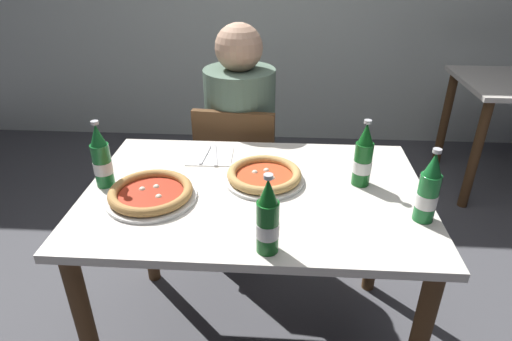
{
  "coord_description": "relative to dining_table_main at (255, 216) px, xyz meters",
  "views": [
    {
      "loc": [
        0.09,
        -1.31,
        1.54
      ],
      "look_at": [
        0.0,
        0.05,
        0.8
      ],
      "focal_mm": 30.25,
      "sensor_mm": 36.0,
      "label": 1
    }
  ],
  "objects": [
    {
      "name": "beer_bottle_left",
      "position": [
        0.54,
        -0.15,
        0.22
      ],
      "size": [
        0.07,
        0.07,
        0.25
      ],
      "color": "#196B2D",
      "rests_on": "dining_table_main"
    },
    {
      "name": "beer_bottle_extra",
      "position": [
        -0.54,
        0.0,
        0.22
      ],
      "size": [
        0.07,
        0.07,
        0.25
      ],
      "color": "#196B2D",
      "rests_on": "dining_table_main"
    },
    {
      "name": "ground_plane",
      "position": [
        0.0,
        0.0,
        -0.64
      ],
      "size": [
        8.0,
        8.0,
        0.0
      ],
      "primitive_type": "plane",
      "color": "#4C4C51"
    },
    {
      "name": "dining_table_main",
      "position": [
        0.0,
        0.0,
        0.0
      ],
      "size": [
        1.2,
        0.8,
        0.75
      ],
      "color": "silver",
      "rests_on": "ground_plane"
    },
    {
      "name": "chair_behind_table",
      "position": [
        -0.12,
        0.61,
        -0.15
      ],
      "size": [
        0.44,
        0.44,
        0.85
      ],
      "rotation": [
        0.0,
        0.0,
        3.05
      ],
      "color": "brown",
      "rests_on": "ground_plane"
    },
    {
      "name": "diner_seated",
      "position": [
        -0.12,
        0.66,
        -0.05
      ],
      "size": [
        0.34,
        0.34,
        1.21
      ],
      "color": "#2D3342",
      "rests_on": "ground_plane"
    },
    {
      "name": "beer_bottle_right",
      "position": [
        0.06,
        -0.33,
        0.22
      ],
      "size": [
        0.07,
        0.07,
        0.25
      ],
      "color": "#14591E",
      "rests_on": "dining_table_main"
    },
    {
      "name": "beer_bottle_center",
      "position": [
        0.38,
        0.07,
        0.22
      ],
      "size": [
        0.07,
        0.07,
        0.25
      ],
      "color": "#14591E",
      "rests_on": "dining_table_main"
    },
    {
      "name": "pizza_margherita_near",
      "position": [
        -0.35,
        -0.08,
        0.14
      ],
      "size": [
        0.31,
        0.31,
        0.04
      ],
      "color": "white",
      "rests_on": "dining_table_main"
    },
    {
      "name": "pizza_marinara_far",
      "position": [
        0.03,
        0.07,
        0.14
      ],
      "size": [
        0.29,
        0.29,
        0.04
      ],
      "color": "white",
      "rests_on": "dining_table_main"
    },
    {
      "name": "napkin_with_cutlery",
      "position": [
        -0.2,
        0.25,
        0.12
      ],
      "size": [
        0.19,
        0.19,
        0.01
      ],
      "color": "white",
      "rests_on": "dining_table_main"
    }
  ]
}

